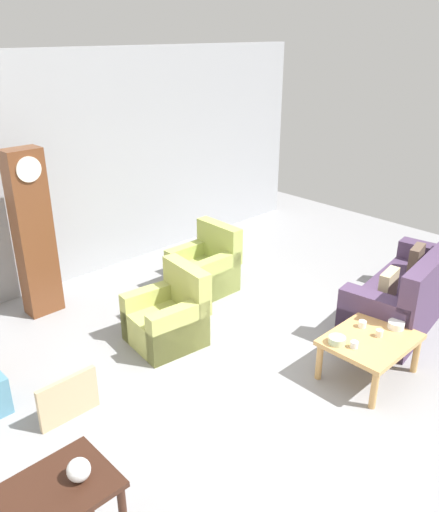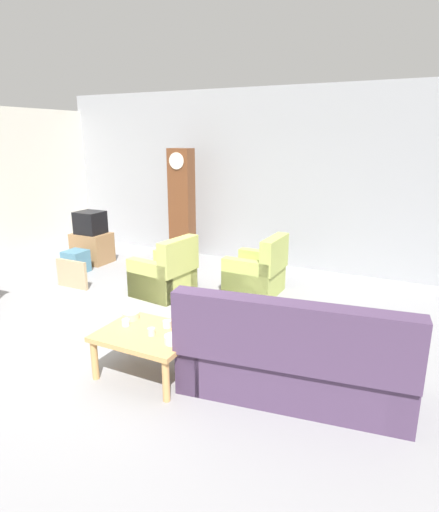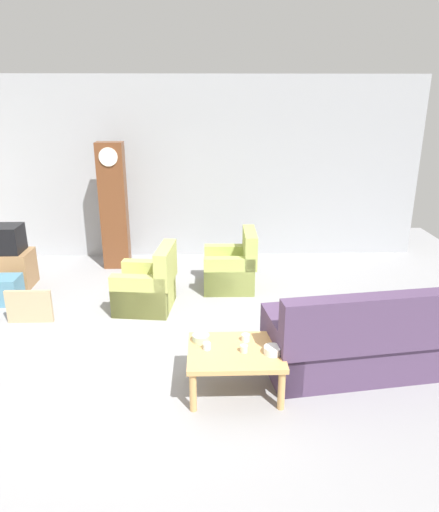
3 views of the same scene
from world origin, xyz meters
name	(u,v)px [view 3 (image 3 of 3)]	position (x,y,z in m)	size (l,w,h in m)	color
ground_plane	(179,351)	(0.00, 0.00, 0.00)	(10.40, 10.40, 0.00)	gray
garage_door_wall	(187,169)	(0.00, 3.60, 1.60)	(8.40, 0.16, 3.20)	#9EA0A5
couch_floral	(365,342)	(2.05, -0.47, 0.35)	(2.20, 1.16, 1.04)	#4C3856
armchair_olive_near	(148,288)	(-0.49, 1.21, 0.31)	(0.87, 0.85, 0.92)	tan
armchair_olive_far	(232,269)	(0.74, 1.92, 0.31)	(0.80, 0.77, 0.92)	#A6B257
coffee_table_wood	(235,356)	(0.62, -0.77, 0.40)	(0.96, 0.76, 0.47)	tan
grandfather_clock	(114,206)	(-1.22, 2.93, 1.08)	(0.44, 0.30, 2.15)	brown
tv_stand_cabinet	(10,269)	(-2.74, 2.08, 0.28)	(0.68, 0.52, 0.57)	#997047
tv_crt	(6,239)	(-2.74, 2.08, 0.78)	(0.48, 0.44, 0.42)	black
framed_picture_leaning	(29,306)	(-2.01, 0.82, 0.23)	(0.60, 0.05, 0.46)	tan
storage_box_blue	(7,290)	(-2.55, 1.45, 0.20)	(0.36, 0.37, 0.40)	teal
cup_white_porcelain	(246,338)	(0.74, -0.59, 0.50)	(0.08, 0.08, 0.07)	white
cup_blue_rimmed	(207,346)	(0.33, -0.75, 0.50)	(0.08, 0.08, 0.07)	silver
cup_cream_tall	(244,349)	(0.70, -0.82, 0.50)	(0.08, 0.08, 0.07)	beige
bowl_white_stacked	(273,350)	(0.98, -0.85, 0.50)	(0.18, 0.18, 0.07)	white
bowl_shallow_green	(201,338)	(0.27, -0.59, 0.50)	(0.18, 0.18, 0.07)	#B2C69E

